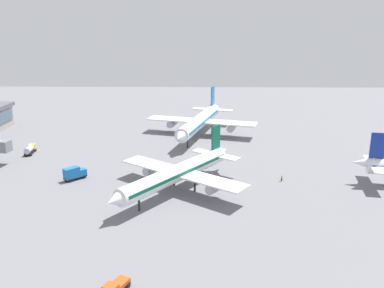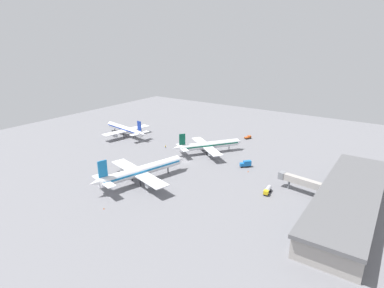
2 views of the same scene
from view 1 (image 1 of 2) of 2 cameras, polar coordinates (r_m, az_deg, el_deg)
name	(u,v)px [view 1 (image 1 of 2)]	position (r m, az deg, el deg)	size (l,w,h in m)	color
ground	(189,165)	(112.08, -0.37, -2.98)	(288.00, 288.00, 0.00)	slate
airplane_at_gate	(200,121)	(140.18, 1.15, 3.28)	(47.37, 38.72, 14.67)	white
airplane_distant	(178,173)	(93.39, -1.99, -4.03)	(35.79, 30.31, 12.77)	white
pushback_tractor	(115,287)	(63.06, -10.70, -19.07)	(4.79, 3.69, 1.90)	black
fuel_truck	(30,149)	(130.90, -21.75, -0.67)	(6.47, 2.74, 2.50)	black
catering_truck	(74,173)	(105.45, -16.17, -3.96)	(5.29, 5.32, 3.30)	black
ground_crew_worker	(282,178)	(103.19, 12.46, -4.64)	(0.53, 0.53, 1.67)	#1E2338
safety_cone_near_gate	(188,118)	(166.53, -0.52, 3.63)	(0.44, 0.44, 0.60)	#EA590C
safety_cone_mid_apron	(67,172)	(111.41, -17.17, -3.71)	(0.44, 0.44, 0.60)	#EA590C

